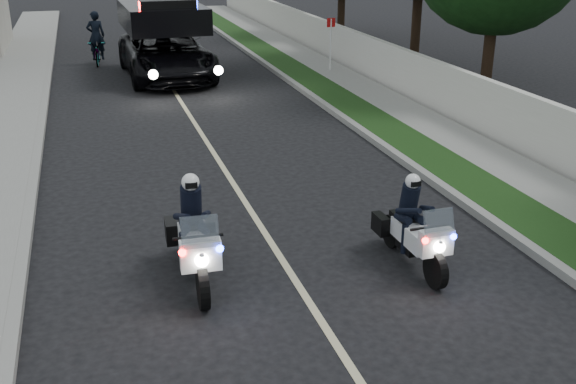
# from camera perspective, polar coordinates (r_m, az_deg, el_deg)

# --- Properties ---
(ground) EXTENTS (120.00, 120.00, 0.00)m
(ground) POSITION_cam_1_polar(r_m,az_deg,el_deg) (9.17, 4.11, -12.74)
(ground) COLOR black
(ground) RESTS_ON ground
(curb_right) EXTENTS (0.20, 60.00, 0.15)m
(curb_right) POSITION_cam_1_polar(r_m,az_deg,el_deg) (19.09, 5.10, 5.90)
(curb_right) COLOR gray
(curb_right) RESTS_ON ground
(grass_verge) EXTENTS (1.20, 60.00, 0.16)m
(grass_verge) POSITION_cam_1_polar(r_m,az_deg,el_deg) (19.36, 7.04, 6.05)
(grass_verge) COLOR #193814
(grass_verge) RESTS_ON ground
(sidewalk_right) EXTENTS (1.40, 60.00, 0.16)m
(sidewalk_right) POSITION_cam_1_polar(r_m,az_deg,el_deg) (19.90, 10.50, 6.28)
(sidewalk_right) COLOR gray
(sidewalk_right) RESTS_ON ground
(property_wall) EXTENTS (0.22, 60.00, 1.50)m
(property_wall) POSITION_cam_1_polar(r_m,az_deg,el_deg) (20.21, 13.18, 8.27)
(property_wall) COLOR beige
(property_wall) RESTS_ON ground
(curb_left) EXTENTS (0.20, 60.00, 0.15)m
(curb_left) POSITION_cam_1_polar(r_m,az_deg,el_deg) (17.85, -20.24, 3.55)
(curb_left) COLOR gray
(curb_left) RESTS_ON ground
(lane_marking) EXTENTS (0.12, 50.00, 0.01)m
(lane_marking) POSITION_cam_1_polar(r_m,az_deg,el_deg) (18.04, -7.15, 4.67)
(lane_marking) COLOR #BFB78C
(lane_marking) RESTS_ON ground
(police_moto_left) EXTENTS (0.80, 2.05, 1.72)m
(police_moto_left) POSITION_cam_1_polar(r_m,az_deg,el_deg) (10.78, -7.68, -7.30)
(police_moto_left) COLOR white
(police_moto_left) RESTS_ON ground
(police_moto_right) EXTENTS (0.67, 1.82, 1.54)m
(police_moto_right) POSITION_cam_1_polar(r_m,az_deg,el_deg) (11.30, 10.28, -6.05)
(police_moto_right) COLOR silver
(police_moto_right) RESTS_ON ground
(police_suv) EXTENTS (3.12, 6.39, 3.06)m
(police_suv) POSITION_cam_1_polar(r_m,az_deg,el_deg) (25.53, -10.08, 9.43)
(police_suv) COLOR black
(police_suv) RESTS_ON ground
(bicycle) EXTENTS (0.77, 1.87, 0.96)m
(bicycle) POSITION_cam_1_polar(r_m,az_deg,el_deg) (28.73, -15.62, 10.29)
(bicycle) COLOR black
(bicycle) RESTS_ON ground
(cyclist) EXTENTS (0.70, 0.48, 1.90)m
(cyclist) POSITION_cam_1_polar(r_m,az_deg,el_deg) (28.73, -15.62, 10.29)
(cyclist) COLOR black
(cyclist) RESTS_ON ground
(sign_post) EXTENTS (0.36, 0.36, 2.13)m
(sign_post) POSITION_cam_1_polar(r_m,az_deg,el_deg) (25.87, 3.55, 9.87)
(sign_post) COLOR #B8270D
(sign_post) RESTS_ON ground
(tree_right_b) EXTENTS (6.67, 6.67, 9.18)m
(tree_right_b) POSITION_cam_1_polar(r_m,az_deg,el_deg) (23.12, 16.14, 7.69)
(tree_right_b) COLOR #163D14
(tree_right_b) RESTS_ON ground
(tree_right_c) EXTENTS (9.09, 9.09, 11.81)m
(tree_right_c) POSITION_cam_1_polar(r_m,az_deg,el_deg) (27.72, 10.49, 10.33)
(tree_right_c) COLOR #143310
(tree_right_c) RESTS_ON ground
(tree_right_e) EXTENTS (5.22, 5.22, 8.45)m
(tree_right_e) POSITION_cam_1_polar(r_m,az_deg,el_deg) (34.92, 4.44, 12.84)
(tree_right_e) COLOR black
(tree_right_e) RESTS_ON ground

